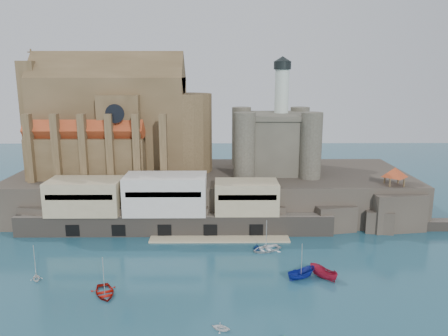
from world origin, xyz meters
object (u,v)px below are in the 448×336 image
pavilion (395,173)px  boat_1 (221,330)px  church (118,125)px  castle_keep (274,139)px  boat_0 (105,294)px  boat_2 (301,278)px

pavilion → boat_1: bearing=-133.6°
church → pavilion: church is taller
castle_keep → boat_0: size_ratio=4.83×
pavilion → boat_0: size_ratio=1.06×
church → pavilion: 68.65m
boat_2 → castle_keep: bearing=-26.8°
church → boat_2: size_ratio=8.38×
church → boat_2: (40.39, -42.10, -22.13)m
castle_keep → boat_0: (-32.69, -46.69, -18.31)m
castle_keep → boat_1: size_ratio=10.69×
church → castle_keep: (40.21, -0.78, -3.81)m
boat_1 → boat_2: 20.94m
boat_0 → boat_1: (18.86, -10.18, 0.00)m
boat_0 → boat_1: boat_0 is taller
castle_keep → pavilion: (25.92, -15.08, -5.59)m
boat_1 → boat_2: boat_2 is taller
boat_2 → boat_1: bearing=110.9°
pavilion → boat_2: 38.90m
castle_keep → pavilion: castle_keep is taller
boat_1 → boat_2: size_ratio=0.49×
pavilion → boat_2: size_ratio=1.14×
church → boat_0: church is taller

